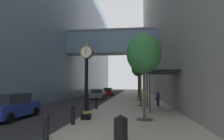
% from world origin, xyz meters
% --- Properties ---
extents(ground_plane, '(110.00, 110.00, 0.00)m').
position_xyz_m(ground_plane, '(0.00, 27.00, 0.00)').
color(ground_plane, '#262628').
rests_on(ground_plane, ground).
extents(sidewalk_right, '(7.11, 80.00, 0.14)m').
position_xyz_m(sidewalk_right, '(3.55, 30.00, 0.07)').
color(sidewalk_right, '#ADA593').
rests_on(sidewalk_right, ground).
extents(building_block_left, '(23.16, 80.00, 26.04)m').
position_xyz_m(building_block_left, '(-11.15, 29.96, 12.98)').
color(building_block_left, '#758EA8').
rests_on(building_block_left, ground).
extents(street_clock, '(0.84, 0.55, 4.80)m').
position_xyz_m(street_clock, '(0.61, 7.41, 2.78)').
color(street_clock, black).
rests_on(street_clock, sidewalk_right).
extents(bollard_nearest, '(0.24, 0.24, 1.06)m').
position_xyz_m(bollard_nearest, '(0.28, 2.69, 0.70)').
color(bollard_nearest, black).
rests_on(bollard_nearest, sidewalk_right).
extents(bollard_second, '(0.24, 0.24, 1.06)m').
position_xyz_m(bollard_second, '(0.28, 5.88, 0.70)').
color(bollard_second, black).
rests_on(bollard_second, sidewalk_right).
extents(bollard_third, '(0.24, 0.24, 1.06)m').
position_xyz_m(bollard_third, '(0.28, 9.07, 0.70)').
color(bollard_third, black).
rests_on(bollard_third, sidewalk_right).
extents(bollard_fourth, '(0.24, 0.24, 1.06)m').
position_xyz_m(bollard_fourth, '(0.28, 12.26, 0.70)').
color(bollard_fourth, black).
rests_on(bollard_fourth, sidewalk_right).
extents(street_tree_near, '(2.19, 2.19, 5.38)m').
position_xyz_m(street_tree_near, '(4.23, 7.74, 4.23)').
color(street_tree_near, '#333335').
rests_on(street_tree_near, sidewalk_right).
extents(street_tree_mid_near, '(2.81, 2.81, 6.91)m').
position_xyz_m(street_tree_mid_near, '(4.23, 15.22, 5.41)').
color(street_tree_mid_near, '#333335').
rests_on(street_tree_mid_near, sidewalk_right).
extents(street_tree_mid_far, '(2.08, 2.08, 5.73)m').
position_xyz_m(street_tree_mid_far, '(4.23, 22.70, 4.63)').
color(street_tree_mid_far, '#333335').
rests_on(street_tree_mid_far, sidewalk_right).
extents(street_tree_far, '(2.40, 2.40, 6.37)m').
position_xyz_m(street_tree_far, '(4.23, 30.18, 5.10)').
color(street_tree_far, '#333335').
rests_on(street_tree_far, sidewalk_right).
extents(trash_bin, '(0.53, 0.53, 1.05)m').
position_xyz_m(trash_bin, '(3.12, 2.87, 0.68)').
color(trash_bin, black).
rests_on(trash_bin, sidewalk_right).
extents(pedestrian_walking, '(0.52, 0.44, 1.59)m').
position_xyz_m(pedestrian_walking, '(5.92, 15.24, 0.97)').
color(pedestrian_walking, '#23232D').
rests_on(pedestrian_walking, sidewalk_right).
extents(storefront_awning, '(2.40, 3.60, 3.30)m').
position_xyz_m(storefront_awning, '(5.87, 12.23, 3.28)').
color(storefront_awning, black).
rests_on(storefront_awning, sidewalk_right).
extents(car_grey_near, '(2.15, 4.72, 1.56)m').
position_xyz_m(car_grey_near, '(-2.13, 25.50, 0.77)').
color(car_grey_near, slate).
rests_on(car_grey_near, ground).
extents(car_red_mid, '(2.19, 4.27, 1.56)m').
position_xyz_m(car_red_mid, '(-2.01, 35.79, 0.77)').
color(car_red_mid, '#AD191E').
rests_on(car_red_mid, ground).
extents(car_blue_far, '(2.00, 4.26, 1.70)m').
position_xyz_m(car_blue_far, '(-4.55, 7.69, 0.82)').
color(car_blue_far, navy).
rests_on(car_blue_far, ground).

